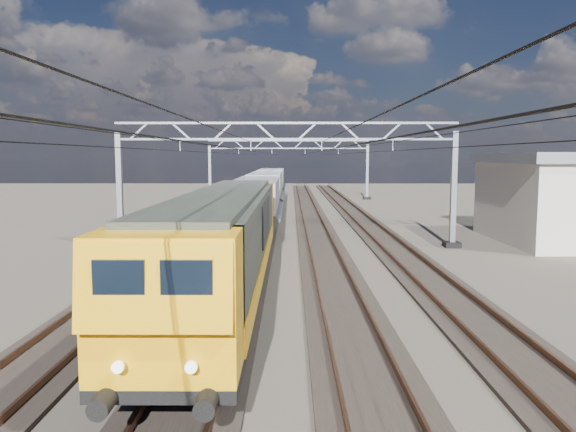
{
  "coord_description": "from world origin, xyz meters",
  "views": [
    {
      "loc": [
        0.23,
        -27.85,
        5.18
      ],
      "look_at": [
        0.12,
        -1.71,
        2.4
      ],
      "focal_mm": 35.0,
      "sensor_mm": 36.0,
      "label": 1
    }
  ],
  "objects_px": {
    "hopper_wagon_mid": "(266,189)",
    "catenary_gantry_far": "(288,167)",
    "hopper_wagon_lead": "(257,201)",
    "hopper_wagon_third": "(271,182)",
    "locomotive": "(226,240)",
    "catenary_gantry_mid": "(286,179)"
  },
  "relations": [
    {
      "from": "catenary_gantry_far",
      "to": "hopper_wagon_mid",
      "type": "xyz_separation_m",
      "value": [
        -2.0,
        -16.91,
        -1.67
      ]
    },
    {
      "from": "locomotive",
      "to": "hopper_wagon_mid",
      "type": "relative_size",
      "value": 1.62
    },
    {
      "from": "hopper_wagon_lead",
      "to": "hopper_wagon_mid",
      "type": "height_order",
      "value": "same"
    },
    {
      "from": "locomotive",
      "to": "hopper_wagon_lead",
      "type": "bearing_deg",
      "value": 90.0
    },
    {
      "from": "catenary_gantry_mid",
      "to": "hopper_wagon_mid",
      "type": "relative_size",
      "value": 1.53
    },
    {
      "from": "catenary_gantry_far",
      "to": "locomotive",
      "type": "bearing_deg",
      "value": -92.35
    },
    {
      "from": "catenary_gantry_mid",
      "to": "hopper_wagon_third",
      "type": "height_order",
      "value": "catenary_gantry_mid"
    },
    {
      "from": "catenary_gantry_mid",
      "to": "hopper_wagon_lead",
      "type": "bearing_deg",
      "value": 112.23
    },
    {
      "from": "catenary_gantry_far",
      "to": "locomotive",
      "type": "xyz_separation_m",
      "value": [
        -2.0,
        -48.8,
        -1.58
      ]
    },
    {
      "from": "catenary_gantry_far",
      "to": "hopper_wagon_lead",
      "type": "xyz_separation_m",
      "value": [
        -2.0,
        -31.11,
        -1.67
      ]
    },
    {
      "from": "catenary_gantry_far",
      "to": "hopper_wagon_third",
      "type": "xyz_separation_m",
      "value": [
        -2.0,
        -2.71,
        -1.67
      ]
    },
    {
      "from": "hopper_wagon_lead",
      "to": "catenary_gantry_far",
      "type": "bearing_deg",
      "value": 86.32
    },
    {
      "from": "catenary_gantry_mid",
      "to": "hopper_wagon_third",
      "type": "xyz_separation_m",
      "value": [
        -2.0,
        33.29,
        -1.67
      ]
    },
    {
      "from": "catenary_gantry_far",
      "to": "hopper_wagon_lead",
      "type": "bearing_deg",
      "value": -93.68
    },
    {
      "from": "hopper_wagon_mid",
      "to": "catenary_gantry_far",
      "type": "bearing_deg",
      "value": 83.25
    },
    {
      "from": "catenary_gantry_mid",
      "to": "catenary_gantry_far",
      "type": "relative_size",
      "value": 1.0
    },
    {
      "from": "locomotive",
      "to": "hopper_wagon_mid",
      "type": "bearing_deg",
      "value": 90.0
    },
    {
      "from": "hopper_wagon_third",
      "to": "catenary_gantry_mid",
      "type": "bearing_deg",
      "value": -86.56
    },
    {
      "from": "locomotive",
      "to": "hopper_wagon_third",
      "type": "xyz_separation_m",
      "value": [
        -0.0,
        46.1,
        -0.09
      ]
    },
    {
      "from": "catenary_gantry_mid",
      "to": "hopper_wagon_lead",
      "type": "relative_size",
      "value": 1.53
    },
    {
      "from": "hopper_wagon_third",
      "to": "hopper_wagon_lead",
      "type": "bearing_deg",
      "value": -90.0
    },
    {
      "from": "catenary_gantry_mid",
      "to": "hopper_wagon_lead",
      "type": "distance_m",
      "value": 5.55
    }
  ]
}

